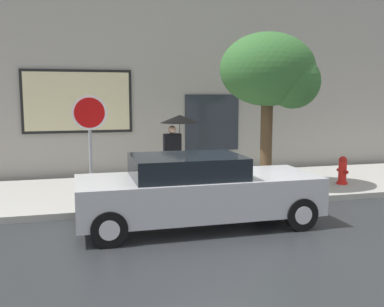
# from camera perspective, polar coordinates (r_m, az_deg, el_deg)

# --- Properties ---
(ground_plane) EXTENTS (60.00, 60.00, 0.00)m
(ground_plane) POSITION_cam_1_polar(r_m,az_deg,el_deg) (9.13, 3.19, -8.95)
(ground_plane) COLOR #282B2D
(sidewalk) EXTENTS (20.00, 4.00, 0.15)m
(sidewalk) POSITION_cam_1_polar(r_m,az_deg,el_deg) (11.91, -1.30, -4.61)
(sidewalk) COLOR #A3A099
(sidewalk) RESTS_ON ground
(building_facade) EXTENTS (20.00, 0.67, 7.00)m
(building_facade) POSITION_cam_1_polar(r_m,az_deg,el_deg) (14.10, -3.86, 11.22)
(building_facade) COLOR #9E998E
(building_facade) RESTS_ON ground
(parked_car) EXTENTS (4.75, 1.85, 1.42)m
(parked_car) POSITION_cam_1_polar(r_m,az_deg,el_deg) (8.77, 0.58, -4.82)
(parked_car) COLOR #B7BABF
(parked_car) RESTS_ON ground
(fire_hydrant) EXTENTS (0.30, 0.44, 0.78)m
(fire_hydrant) POSITION_cam_1_polar(r_m,az_deg,el_deg) (12.81, 18.89, -2.09)
(fire_hydrant) COLOR red
(fire_hydrant) RESTS_ON sidewalk
(pedestrian_with_umbrella) EXTENTS (1.08, 1.08, 1.91)m
(pedestrian_with_umbrella) POSITION_cam_1_polar(r_m,az_deg,el_deg) (12.02, -1.87, 3.31)
(pedestrian_with_umbrella) COLOR black
(pedestrian_with_umbrella) RESTS_ON sidewalk
(street_tree) EXTENTS (2.51, 2.13, 4.04)m
(street_tree) POSITION_cam_1_polar(r_m,az_deg,el_deg) (11.66, 10.42, 10.19)
(street_tree) COLOR #4C3823
(street_tree) RESTS_ON sidewalk
(stop_sign) EXTENTS (0.76, 0.10, 2.44)m
(stop_sign) POSITION_cam_1_polar(r_m,az_deg,el_deg) (9.95, -13.07, 3.22)
(stop_sign) COLOR gray
(stop_sign) RESTS_ON sidewalk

